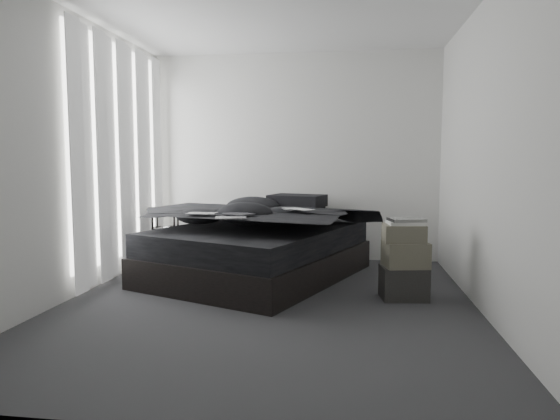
# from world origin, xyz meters

# --- Properties ---
(floor) EXTENTS (3.60, 4.20, 0.01)m
(floor) POSITION_xyz_m (0.00, 0.00, 0.00)
(floor) COLOR #333336
(floor) RESTS_ON ground
(wall_back) EXTENTS (3.60, 0.01, 2.60)m
(wall_back) POSITION_xyz_m (0.00, 2.10, 1.30)
(wall_back) COLOR silver
(wall_back) RESTS_ON ground
(wall_front) EXTENTS (3.60, 0.01, 2.60)m
(wall_front) POSITION_xyz_m (0.00, -2.10, 1.30)
(wall_front) COLOR silver
(wall_front) RESTS_ON ground
(wall_left) EXTENTS (0.01, 4.20, 2.60)m
(wall_left) POSITION_xyz_m (-1.80, 0.00, 1.30)
(wall_left) COLOR silver
(wall_left) RESTS_ON ground
(wall_right) EXTENTS (0.01, 4.20, 2.60)m
(wall_right) POSITION_xyz_m (1.80, 0.00, 1.30)
(wall_right) COLOR silver
(wall_right) RESTS_ON ground
(window_left) EXTENTS (0.02, 2.00, 2.30)m
(window_left) POSITION_xyz_m (-1.78, 0.90, 1.35)
(window_left) COLOR white
(window_left) RESTS_ON wall_left
(curtain_left) EXTENTS (0.06, 2.12, 2.48)m
(curtain_left) POSITION_xyz_m (-1.73, 0.90, 1.28)
(curtain_left) COLOR white
(curtain_left) RESTS_ON wall_left
(bed) EXTENTS (2.43, 2.73, 0.31)m
(bed) POSITION_xyz_m (-0.27, 0.99, 0.15)
(bed) COLOR black
(bed) RESTS_ON floor
(mattress) EXTENTS (2.34, 2.64, 0.24)m
(mattress) POSITION_xyz_m (-0.27, 0.99, 0.43)
(mattress) COLOR black
(mattress) RESTS_ON bed
(duvet) EXTENTS (2.26, 2.41, 0.26)m
(duvet) POSITION_xyz_m (-0.29, 0.94, 0.68)
(duvet) COLOR black
(duvet) RESTS_ON mattress
(pillow_lower) EXTENTS (0.80, 0.68, 0.15)m
(pillow_lower) POSITION_xyz_m (0.01, 1.82, 0.62)
(pillow_lower) COLOR black
(pillow_lower) RESTS_ON mattress
(pillow_upper) EXTENTS (0.73, 0.60, 0.14)m
(pillow_upper) POSITION_xyz_m (0.07, 1.77, 0.77)
(pillow_upper) COLOR black
(pillow_upper) RESTS_ON pillow_lower
(laptop) EXTENTS (0.43, 0.41, 0.03)m
(laptop) POSITION_xyz_m (0.14, 0.88, 0.82)
(laptop) COLOR silver
(laptop) RESTS_ON duvet
(comic_a) EXTENTS (0.28, 0.19, 0.01)m
(comic_a) POSITION_xyz_m (-0.75, 0.53, 0.81)
(comic_a) COLOR black
(comic_a) RESTS_ON duvet
(comic_b) EXTENTS (0.34, 0.31, 0.01)m
(comic_b) POSITION_xyz_m (-0.38, 0.56, 0.82)
(comic_b) COLOR black
(comic_b) RESTS_ON duvet
(comic_c) EXTENTS (0.32, 0.24, 0.01)m
(comic_c) POSITION_xyz_m (-0.37, 0.20, 0.83)
(comic_c) COLOR black
(comic_c) RESTS_ON duvet
(side_stand) EXTENTS (0.40, 0.40, 0.64)m
(side_stand) POSITION_xyz_m (-1.56, 1.66, 0.32)
(side_stand) COLOR black
(side_stand) RESTS_ON floor
(papers) EXTENTS (0.29, 0.25, 0.01)m
(papers) POSITION_xyz_m (-1.55, 1.65, 0.64)
(papers) COLOR white
(papers) RESTS_ON side_stand
(floor_books) EXTENTS (0.17, 0.22, 0.13)m
(floor_books) POSITION_xyz_m (-1.06, 0.77, 0.07)
(floor_books) COLOR black
(floor_books) RESTS_ON floor
(box_lower) EXTENTS (0.44, 0.37, 0.30)m
(box_lower) POSITION_xyz_m (1.20, 0.33, 0.15)
(box_lower) COLOR black
(box_lower) RESTS_ON floor
(box_mid) EXTENTS (0.43, 0.37, 0.23)m
(box_mid) POSITION_xyz_m (1.21, 0.32, 0.41)
(box_mid) COLOR #5C5848
(box_mid) RESTS_ON box_lower
(box_upper) EXTENTS (0.38, 0.32, 0.16)m
(box_upper) POSITION_xyz_m (1.19, 0.32, 0.60)
(box_upper) COLOR #5C5848
(box_upper) RESTS_ON box_mid
(art_book_white) EXTENTS (0.34, 0.28, 0.03)m
(art_book_white) POSITION_xyz_m (1.20, 0.33, 0.70)
(art_book_white) COLOR silver
(art_book_white) RESTS_ON box_upper
(art_book_snake) EXTENTS (0.34, 0.30, 0.03)m
(art_book_snake) POSITION_xyz_m (1.21, 0.32, 0.73)
(art_book_snake) COLOR silver
(art_book_snake) RESTS_ON art_book_white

